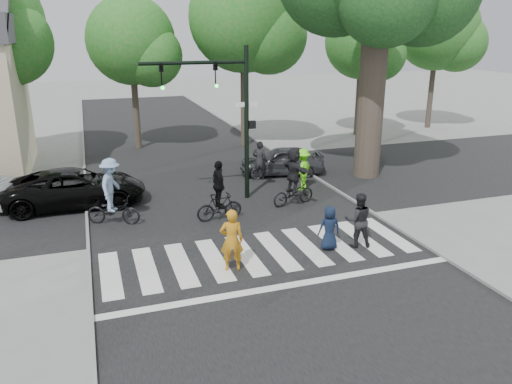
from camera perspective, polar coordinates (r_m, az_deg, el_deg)
ground at (r=14.62m, az=1.95°, el=-8.51°), size 120.00×120.00×0.00m
road_stem at (r=19.00m, az=-3.38°, el=-2.10°), size 10.00×70.00×0.01m
road_cross at (r=21.75m, az=-5.50°, el=0.48°), size 70.00×10.00×0.01m
curb_left at (r=18.40m, az=-18.74°, el=-3.60°), size 0.10×70.00×0.10m
curb_right at (r=20.81m, az=10.14°, el=-0.41°), size 0.10×70.00×0.10m
crosswalk at (r=15.17m, az=1.07°, el=-7.43°), size 10.00×3.85×0.01m
traffic_signal at (r=19.27m, az=-3.53°, el=10.15°), size 4.45×0.29×6.00m
bg_tree_2 at (r=28.99m, az=-13.54°, el=16.07°), size 5.04×4.80×8.40m
bg_tree_3 at (r=28.92m, az=-0.73°, el=18.84°), size 6.30×6.00×10.20m
bg_tree_4 at (r=33.02m, az=12.53°, el=16.06°), size 4.83×4.60×8.15m
bg_tree_5 at (r=36.91m, az=20.56°, el=16.68°), size 5.67×5.40×9.30m
pedestrian_woman at (r=14.07m, az=-2.80°, el=-5.52°), size 0.75×0.58×1.83m
pedestrian_child at (r=15.61m, az=8.38°, el=-4.09°), size 0.74×0.54×1.41m
pedestrian_adult at (r=15.91m, az=11.62°, el=-3.15°), size 1.00×0.87×1.77m
cyclist_left at (r=18.03m, az=-16.14°, el=-0.46°), size 1.99×1.40×2.38m
cyclist_mid at (r=17.77m, az=-4.23°, el=-0.49°), size 1.71×1.05×2.20m
cyclist_right at (r=19.32m, az=4.32°, el=1.43°), size 1.90×1.77×2.30m
car_suv at (r=20.48m, az=-19.93°, el=0.46°), size 5.27×2.45×1.46m
car_grey at (r=23.56m, az=2.96°, el=3.60°), size 4.18×2.40×1.34m
bystander_hivis at (r=21.26m, az=5.31°, el=2.57°), size 1.32×1.24×1.79m
bystander_dark at (r=22.69m, az=0.41°, el=3.64°), size 0.76×0.64×1.78m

